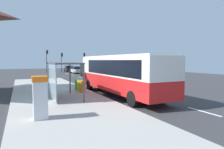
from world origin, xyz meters
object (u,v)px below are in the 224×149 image
at_px(sedan_near, 69,69).
at_px(recycling_bin_orange, 82,87).
at_px(recycling_bin_yellow, 80,86).
at_px(recycling_bin_green, 78,85).
at_px(traffic_light_far_side, 47,58).
at_px(ticket_machine, 40,97).
at_px(traffic_light_near_side, 84,59).
at_px(traffic_light_median, 62,59).
at_px(white_van, 90,69).
at_px(sedan_far, 76,70).
at_px(bus, 120,73).
at_px(bus_shelter, 59,71).

height_order(sedan_near, recycling_bin_orange, sedan_near).
bearing_deg(recycling_bin_orange, recycling_bin_yellow, 90.00).
relative_size(recycling_bin_green, traffic_light_far_side, 0.18).
distance_m(ticket_machine, recycling_bin_green, 8.87).
relative_size(traffic_light_near_side, traffic_light_median, 1.01).
bearing_deg(white_van, recycling_bin_green, -112.12).
bearing_deg(sedan_far, ticket_machine, -107.39).
xyz_separation_m(white_van, traffic_light_far_side, (-5.30, 14.99, 2.12)).
bearing_deg(traffic_light_far_side, recycling_bin_yellow, -92.00).
xyz_separation_m(bus, sedan_far, (4.01, 28.58, -1.05)).
xyz_separation_m(sedan_far, recycling_bin_green, (-6.50, -25.23, -0.14)).
height_order(traffic_light_near_side, bus_shelter, traffic_light_near_side).
bearing_deg(bus, traffic_light_median, 86.53).
height_order(recycling_bin_green, traffic_light_near_side, traffic_light_near_side).
bearing_deg(ticket_machine, recycling_bin_yellow, 61.77).
bearing_deg(ticket_machine, traffic_light_near_side, 70.26).
bearing_deg(white_van, bus, -101.58).
xyz_separation_m(recycling_bin_yellow, traffic_light_median, (4.60, 32.24, 2.46)).
bearing_deg(sedan_near, traffic_light_near_side, -38.26).
bearing_deg(ticket_machine, recycling_bin_green, 63.91).
distance_m(sedan_far, ticket_machine, 34.78).
relative_size(bus, recycling_bin_yellow, 11.65).
xyz_separation_m(ticket_machine, traffic_light_near_side, (13.60, 37.89, 1.97)).
height_order(ticket_machine, recycling_bin_orange, ticket_machine).
bearing_deg(bus_shelter, bus, 1.12).
height_order(traffic_light_median, bus_shelter, traffic_light_median).
height_order(sedan_far, bus_shelter, bus_shelter).
bearing_deg(bus_shelter, ticket_machine, -110.43).
xyz_separation_m(white_van, ticket_machine, (-10.30, -23.70, -0.17)).
bearing_deg(sedan_far, bus_shelter, -106.90).
xyz_separation_m(sedan_near, traffic_light_far_side, (-5.40, -1.72, 2.67)).
xyz_separation_m(traffic_light_far_side, traffic_light_median, (3.51, 0.80, -0.35)).
height_order(bus, ticket_machine, bus).
height_order(bus, traffic_light_near_side, traffic_light_near_side).
distance_m(recycling_bin_green, traffic_light_near_side, 31.57).
bearing_deg(traffic_light_median, recycling_bin_orange, -97.96).
bearing_deg(traffic_light_far_side, traffic_light_median, 12.85).
distance_m(bus, recycling_bin_green, 4.34).
distance_m(sedan_near, traffic_light_near_side, 4.70).
relative_size(ticket_machine, bus_shelter, 0.48).
height_order(white_van, sedan_near, white_van).
bearing_deg(recycling_bin_yellow, traffic_light_median, 81.87).
xyz_separation_m(recycling_bin_yellow, traffic_light_near_side, (9.70, 30.64, 2.48)).
distance_m(ticket_machine, recycling_bin_orange, 7.64).
xyz_separation_m(traffic_light_median, bus_shelter, (-6.82, -34.98, -1.02)).
xyz_separation_m(sedan_near, bus_shelter, (-8.71, -35.90, 1.31)).
height_order(sedan_near, traffic_light_far_side, traffic_light_far_side).
bearing_deg(traffic_light_near_side, traffic_light_far_side, 174.69).
distance_m(traffic_light_near_side, traffic_light_median, 5.34).
xyz_separation_m(white_van, bus_shelter, (-8.61, -19.18, 0.75)).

